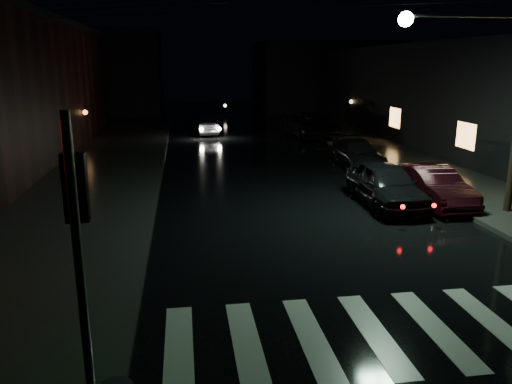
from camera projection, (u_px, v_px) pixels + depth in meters
name	position (u px, v px, depth m)	size (l,w,h in m)	color
ground	(250.00, 359.00, 8.45)	(120.00, 120.00, 0.00)	black
sidewalk_left	(90.00, 180.00, 21.14)	(6.00, 44.00, 0.15)	#282826
sidewalk_right	(422.00, 169.00, 23.24)	(4.00, 44.00, 0.15)	#282826
building_far_left	(89.00, 72.00, 49.16)	(14.00, 10.00, 8.00)	black
building_far_right	(325.00, 77.00, 52.64)	(14.00, 10.00, 7.00)	black
crosswalk	(405.00, 330.00, 9.35)	(9.00, 3.00, 0.01)	beige
signal_pole_corner	(99.00, 331.00, 6.37)	(0.68, 0.61, 4.20)	slate
utility_pole	(505.00, 72.00, 15.24)	(4.92, 0.44, 8.00)	black
parked_car_a	(386.00, 185.00, 17.37)	(1.78, 4.44, 1.51)	black
parked_car_b	(431.00, 186.00, 17.55)	(1.45, 4.16, 1.37)	black
parked_car_c	(357.00, 153.00, 24.04)	(1.81, 4.46, 1.29)	black
parked_car_d	(311.00, 125.00, 33.89)	(2.72, 5.89, 1.64)	black
oncoming_car	(204.00, 125.00, 34.95)	(1.37, 3.93, 1.29)	black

